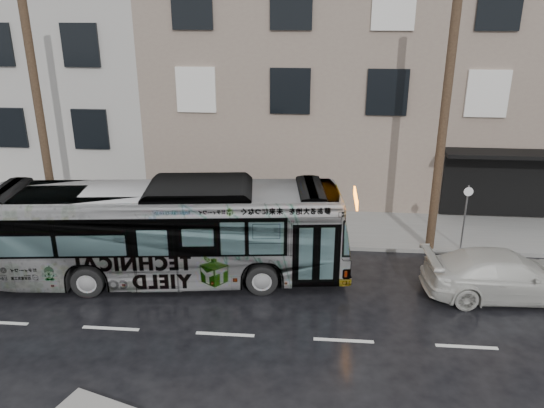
{
  "coord_description": "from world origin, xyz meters",
  "views": [
    {
      "loc": [
        2.35,
        -14.56,
        8.37
      ],
      "look_at": [
        0.84,
        2.5,
        1.95
      ],
      "focal_mm": 35.0,
      "sensor_mm": 36.0,
      "label": 1
    }
  ],
  "objects": [
    {
      "name": "white_sedan",
      "position": [
        8.14,
        0.29,
        0.71
      ],
      "size": [
        5.04,
        2.35,
        1.43
      ],
      "primitive_type": "imported",
      "rotation": [
        0.0,
        0.0,
        1.64
      ],
      "color": "#BBBAB2",
      "rests_on": "ground"
    },
    {
      "name": "sidewalk",
      "position": [
        0.0,
        4.9,
        0.07
      ],
      "size": [
        90.0,
        3.6,
        0.15
      ],
      "primitive_type": "cube",
      "color": "gray",
      "rests_on": "ground"
    },
    {
      "name": "ground",
      "position": [
        0.0,
        0.0,
        0.0
      ],
      "size": [
        120.0,
        120.0,
        0.0
      ],
      "primitive_type": "plane",
      "color": "black",
      "rests_on": "ground"
    },
    {
      "name": "dark_sedan",
      "position": [
        -7.38,
        0.96,
        0.81
      ],
      "size": [
        4.97,
        1.93,
        1.61
      ],
      "primitive_type": "imported",
      "rotation": [
        0.0,
        0.0,
        1.53
      ],
      "color": "black",
      "rests_on": "ground"
    },
    {
      "name": "utility_pole_rear",
      "position": [
        -7.5,
        3.3,
        4.65
      ],
      "size": [
        0.3,
        0.3,
        9.0
      ],
      "primitive_type": "cylinder",
      "color": "#4C3926",
      "rests_on": "sidewalk"
    },
    {
      "name": "building_taupe",
      "position": [
        5.0,
        12.7,
        5.5
      ],
      "size": [
        20.0,
        12.0,
        11.0
      ],
      "primitive_type": "cube",
      "color": "gray",
      "rests_on": "ground"
    },
    {
      "name": "bus",
      "position": [
        -2.4,
        0.57,
        1.62
      ],
      "size": [
        11.84,
        4.01,
        3.23
      ],
      "primitive_type": "imported",
      "rotation": [
        0.0,
        0.0,
        1.68
      ],
      "color": "#B2B2B2",
      "rests_on": "ground"
    },
    {
      "name": "sign_post",
      "position": [
        7.6,
        3.3,
        1.35
      ],
      "size": [
        0.06,
        0.06,
        2.4
      ],
      "primitive_type": "cylinder",
      "color": "slate",
      "rests_on": "sidewalk"
    },
    {
      "name": "utility_pole_front",
      "position": [
        6.5,
        3.3,
        4.65
      ],
      "size": [
        0.3,
        0.3,
        9.0
      ],
      "primitive_type": "cylinder",
      "color": "#4C3926",
      "rests_on": "sidewalk"
    }
  ]
}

